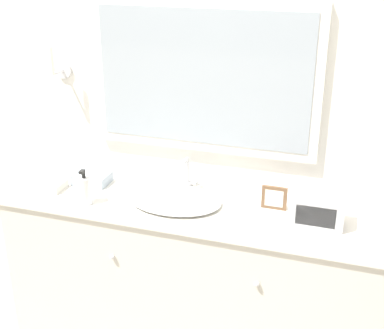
{
  "coord_description": "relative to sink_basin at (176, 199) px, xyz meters",
  "views": [
    {
      "loc": [
        0.68,
        -1.91,
        2.02
      ],
      "look_at": [
        -0.03,
        0.27,
        1.05
      ],
      "focal_mm": 50.0,
      "sensor_mm": 36.0,
      "label": 1
    }
  ],
  "objects": [
    {
      "name": "sink_basin",
      "position": [
        0.0,
        0.0,
        0.0
      ],
      "size": [
        0.45,
        0.38,
        0.17
      ],
      "color": "white",
      "rests_on": "vanity_counter"
    },
    {
      "name": "wall_back",
      "position": [
        0.11,
        0.31,
        0.41
      ],
      "size": [
        8.0,
        0.18,
        2.55
      ],
      "color": "white",
      "rests_on": "ground_plane"
    },
    {
      "name": "hand_towel_near_sink",
      "position": [
        -0.68,
        -0.06,
        0.0
      ],
      "size": [
        0.19,
        0.12,
        0.04
      ],
      "color": "silver",
      "rests_on": "vanity_counter"
    },
    {
      "name": "vanity_counter",
      "position": [
        0.11,
        0.02,
        -0.44
      ],
      "size": [
        1.97,
        0.52,
        0.85
      ],
      "color": "beige",
      "rests_on": "ground_plane"
    },
    {
      "name": "soap_bottle",
      "position": [
        -0.4,
        -0.15,
        0.05
      ],
      "size": [
        0.06,
        0.06,
        0.18
      ],
      "color": "white",
      "rests_on": "vanity_counter"
    },
    {
      "name": "appliance_box",
      "position": [
        0.66,
        -0.0,
        0.05
      ],
      "size": [
        0.24,
        0.13,
        0.14
      ],
      "color": "#BCBCC1",
      "rests_on": "vanity_counter"
    },
    {
      "name": "hand_towel_far_corner",
      "position": [
        -0.48,
        0.07,
        0.01
      ],
      "size": [
        0.18,
        0.13,
        0.05
      ],
      "color": "#A8B7C6",
      "rests_on": "vanity_counter"
    },
    {
      "name": "picture_frame",
      "position": [
        0.46,
        0.08,
        0.04
      ],
      "size": [
        0.12,
        0.01,
        0.11
      ],
      "color": "brown",
      "rests_on": "vanity_counter"
    }
  ]
}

